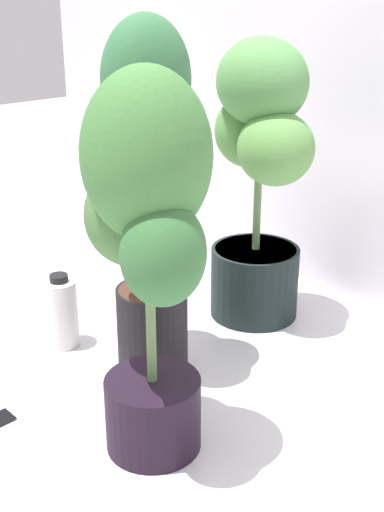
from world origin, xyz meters
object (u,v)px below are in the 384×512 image
object	(u,v)px
potted_plant_front_right	(147,232)
potted_plant_back_center	(260,172)
potted_plant_center	(147,175)
nutrient_bottle	(62,312)

from	to	relation	value
potted_plant_front_right	potted_plant_back_center	bearing A→B (deg)	115.09
potted_plant_back_center	potted_plant_front_right	world-z (taller)	potted_plant_front_right
potted_plant_center	nutrient_bottle	world-z (taller)	potted_plant_center
potted_plant_center	potted_plant_front_right	distance (m)	0.35
potted_plant_front_right	nutrient_bottle	bearing A→B (deg)	170.97
potted_plant_back_center	potted_plant_front_right	xyz separation A→B (m)	(0.30, -0.63, 0.05)
potted_plant_back_center	potted_plant_front_right	bearing A→B (deg)	-64.91
potted_plant_back_center	potted_plant_front_right	distance (m)	0.70
potted_plant_center	potted_plant_back_center	distance (m)	0.43
potted_plant_center	potted_plant_back_center	xyz separation A→B (m)	(-0.02, 0.42, -0.07)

